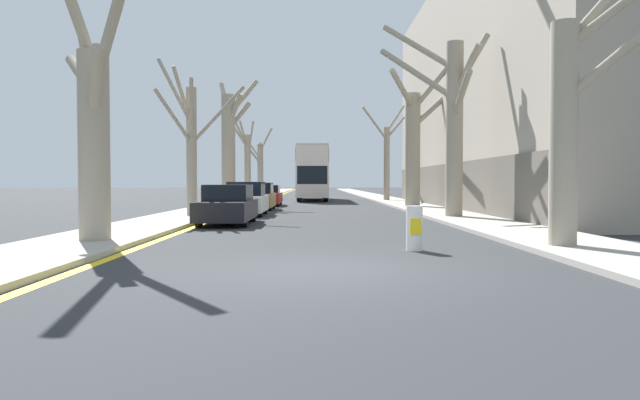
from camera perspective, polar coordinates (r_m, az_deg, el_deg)
The scene contains 20 objects.
ground_plane at distance 9.85m, azimuth 0.60°, elevation -6.93°, with size 300.00×300.00×0.00m, color #2B2D30.
sidewalk_left at distance 60.01m, azimuth -5.83°, elevation 0.42°, with size 2.73×120.00×0.12m, color #A39E93.
sidewalk_right at distance 60.04m, azimuth 5.16°, elevation 0.42°, with size 2.73×120.00×0.12m, color #A39E93.
building_facade_right at distance 34.44m, azimuth 20.75°, elevation 10.40°, with size 10.08×31.48×13.45m.
kerb_line_stripe at distance 59.89m, azimuth -4.36°, elevation 0.37°, with size 0.24×120.00×0.01m, color yellow.
street_tree_left_0 at distance 14.58m, azimuth -21.78°, elevation 7.30°, with size 2.75×3.22×7.07m.
street_tree_left_1 at distance 23.90m, azimuth -12.77°, elevation 5.70°, with size 3.51×2.46×6.50m.
street_tree_left_2 at distance 34.20m, azimuth -9.04°, elevation 5.58°, with size 2.55×2.75×7.76m.
street_tree_left_3 at distance 43.48m, azimuth -7.34°, elevation 3.91°, with size 1.63×4.28×6.57m.
street_tree_left_4 at distance 53.59m, azimuth -6.00°, elevation 3.28°, with size 2.41×3.59×6.61m.
street_tree_right_0 at distance 13.60m, azimuth 24.01°, elevation 8.26°, with size 3.33×2.73×6.66m.
street_tree_right_1 at distance 23.85m, azimuth 13.04°, elevation 7.99°, with size 4.33×4.09×8.26m.
street_tree_right_2 at distance 33.48m, azimuth 9.37°, elevation 5.76°, with size 4.10×4.18×8.04m.
street_tree_right_3 at distance 44.40m, azimuth 6.69°, elevation 4.15°, with size 3.54×1.73×7.47m.
double_decker_bus at distance 46.99m, azimuth -0.75°, elevation 2.95°, with size 2.46×11.60×4.31m.
parked_car_0 at distance 20.51m, azimuth -9.21°, elevation -0.54°, with size 1.73×4.32×1.40m.
parked_car_1 at distance 25.88m, azimuth -7.40°, elevation 0.04°, with size 1.71×4.23×1.51m.
parked_car_2 at distance 30.99m, azimuth -6.26°, elevation 0.30°, with size 1.75×3.91×1.47m.
parked_car_3 at distance 36.23m, azimuth -5.43°, elevation 0.43°, with size 1.88×4.12×1.31m.
traffic_bollard at distance 12.61m, azimuth 9.41°, elevation -2.80°, with size 0.35×0.37×0.98m.
Camera 1 is at (-0.19, -9.73, 1.49)m, focal length 32.00 mm.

